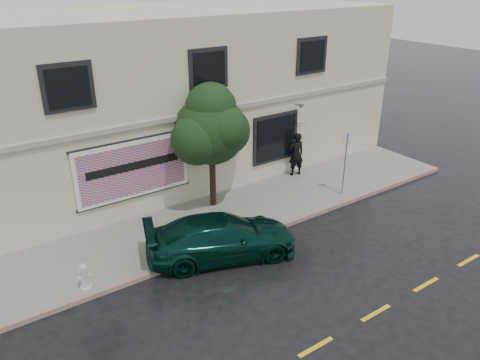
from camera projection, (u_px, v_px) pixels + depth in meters
ground at (291, 254)px, 15.25m from camera, size 90.00×90.00×0.00m
sidewalk at (236, 213)px, 17.65m from camera, size 20.00×3.50×0.15m
curb at (264, 232)px, 16.34m from camera, size 20.00×0.18×0.16m
road_marking at (376, 313)px, 12.62m from camera, size 19.00×0.12×0.01m
building at (162, 93)px, 20.55m from camera, size 20.00×8.12×7.00m
billboard at (134, 169)px, 16.43m from camera, size 4.30×0.16×2.20m
car at (222, 237)px, 14.86m from camera, size 5.22×3.57×1.39m
pedestrian at (296, 154)px, 20.36m from camera, size 0.79×0.60×1.93m
umbrella at (298, 125)px, 19.81m from camera, size 1.20×1.20×0.74m
street_tree at (211, 130)px, 16.88m from camera, size 2.55×2.55×4.31m
fire_hydrant at (85, 277)px, 13.19m from camera, size 0.34×0.32×0.84m
sign_pole at (345, 158)px, 18.37m from camera, size 0.31×0.12×2.59m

